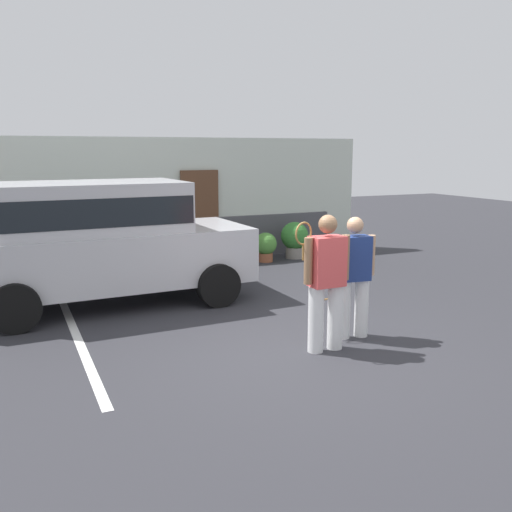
{
  "coord_description": "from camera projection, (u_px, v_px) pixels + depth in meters",
  "views": [
    {
      "loc": [
        -3.42,
        -5.99,
        2.56
      ],
      "look_at": [
        -0.15,
        1.2,
        1.05
      ],
      "focal_mm": 39.09,
      "sensor_mm": 36.0,
      "label": 1
    }
  ],
  "objects": [
    {
      "name": "parked_suv",
      "position": [
        103.0,
        237.0,
        9.18
      ],
      "size": [
        4.65,
        2.27,
        2.05
      ],
      "rotation": [
        0.0,
        0.0,
        0.03
      ],
      "color": "#B7B7BC",
      "rests_on": "ground_plane"
    },
    {
      "name": "potted_plant_by_porch",
      "position": [
        266.0,
        246.0,
        12.88
      ],
      "size": [
        0.52,
        0.52,
        0.68
      ],
      "color": "#9E5638",
      "rests_on": "ground_plane"
    },
    {
      "name": "parking_stripe_0",
      "position": [
        79.0,
        343.0,
        7.49
      ],
      "size": [
        0.12,
        4.4,
        0.01
      ],
      "primitive_type": "cube",
      "color": "silver",
      "rests_on": "ground_plane"
    },
    {
      "name": "potted_plant_secondary",
      "position": [
        295.0,
        238.0,
        13.31
      ],
      "size": [
        0.66,
        0.66,
        0.87
      ],
      "color": "gray",
      "rests_on": "ground_plane"
    },
    {
      "name": "tennis_player_woman",
      "position": [
        353.0,
        276.0,
        7.58
      ],
      "size": [
        0.87,
        0.31,
        1.68
      ],
      "rotation": [
        0.0,
        0.0,
        3.02
      ],
      "color": "white",
      "rests_on": "ground_plane"
    },
    {
      "name": "ground_plane",
      "position": [
        305.0,
        350.0,
        7.22
      ],
      "size": [
        40.0,
        40.0,
        0.0
      ],
      "primitive_type": "plane",
      "color": "#2D2D33"
    },
    {
      "name": "house_frontage",
      "position": [
        168.0,
        204.0,
        12.76
      ],
      "size": [
        9.87,
        0.4,
        2.84
      ],
      "color": "silver",
      "rests_on": "ground_plane"
    },
    {
      "name": "tennis_player_man",
      "position": [
        326.0,
        281.0,
        7.07
      ],
      "size": [
        0.79,
        0.28,
        1.77
      ],
      "rotation": [
        0.0,
        0.0,
        3.16
      ],
      "color": "white",
      "rests_on": "ground_plane"
    }
  ]
}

